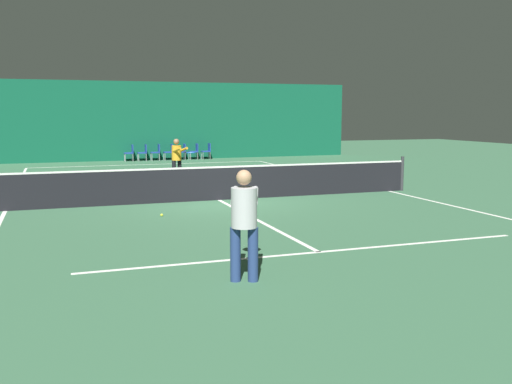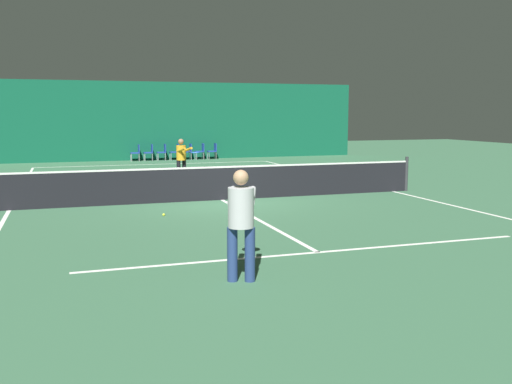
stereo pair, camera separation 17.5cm
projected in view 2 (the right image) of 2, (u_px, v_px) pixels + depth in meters
name	position (u px, v px, depth m)	size (l,w,h in m)	color
ground_plane	(222.00, 200.00, 15.94)	(60.00, 60.00, 0.00)	#386647
backdrop_curtain	(148.00, 121.00, 29.37)	(23.00, 0.12, 4.02)	#0F5138
court_line_baseline_far	(157.00, 164.00, 27.12)	(11.00, 0.10, 0.00)	white
court_line_service_far	(179.00, 176.00, 21.95)	(8.25, 0.10, 0.00)	white
court_line_service_near	(318.00, 252.00, 9.93)	(8.25, 0.10, 0.00)	white
court_line_sideline_left	(9.00, 210.00, 14.21)	(0.10, 23.80, 0.00)	white
court_line_sideline_right	(393.00, 191.00, 17.67)	(0.10, 23.80, 0.00)	white
court_line_centre	(222.00, 200.00, 15.94)	(0.10, 12.80, 0.00)	white
tennis_net	(222.00, 182.00, 15.87)	(12.00, 0.10, 1.07)	black
player_near	(241.00, 216.00, 8.14)	(0.80, 1.36, 1.62)	navy
player_far	(182.00, 156.00, 20.42)	(0.75, 1.31, 1.50)	black
courtside_chair_0	(136.00, 152.00, 28.85)	(0.44, 0.44, 0.84)	#99999E
courtside_chair_1	(150.00, 151.00, 29.06)	(0.44, 0.44, 0.84)	#99999E
courtside_chair_2	(163.00, 151.00, 29.27)	(0.44, 0.44, 0.84)	#99999E
courtside_chair_3	(176.00, 151.00, 29.48)	(0.44, 0.44, 0.84)	#99999E
courtside_chair_4	(188.00, 150.00, 29.69)	(0.44, 0.44, 0.84)	#99999E
courtside_chair_5	(201.00, 150.00, 29.90)	(0.44, 0.44, 0.84)	#99999E
courtside_chair_6	(213.00, 150.00, 30.11)	(0.44, 0.44, 0.84)	#99999E
tennis_ball	(164.00, 215.00, 13.43)	(0.07, 0.07, 0.07)	#D1DB33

